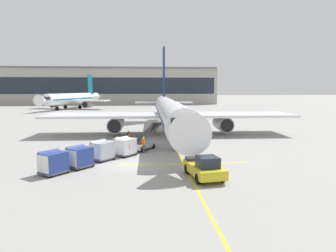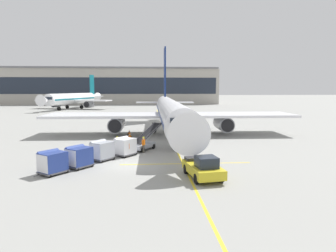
{
  "view_description": "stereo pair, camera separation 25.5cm",
  "coord_description": "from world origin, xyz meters",
  "px_view_note": "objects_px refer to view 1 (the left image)",
  "views": [
    {
      "loc": [
        1.46,
        -26.9,
        6.81
      ],
      "look_at": [
        4.05,
        6.39,
        2.71
      ],
      "focal_mm": 32.52,
      "sensor_mm": 36.0,
      "label": 1
    },
    {
      "loc": [
        1.72,
        -26.92,
        6.81
      ],
      "look_at": [
        4.05,
        6.39,
        2.71
      ],
      "focal_mm": 32.52,
      "sensor_mm": 36.0,
      "label": 2
    }
  ],
  "objects_px": {
    "pushback_tug": "(204,167)",
    "safety_cone_wingtip": "(129,135)",
    "baggage_cart_lead": "(125,146)",
    "parked_airplane": "(170,112)",
    "belt_loader": "(143,142)",
    "ground_crew_marshaller": "(127,147)",
    "ground_crew_by_loader": "(144,144)",
    "ground_crew_by_carts": "(117,143)",
    "baggage_cart_fourth": "(53,162)",
    "distant_airplane": "(71,99)",
    "baggage_cart_third": "(79,156)",
    "safety_cone_engine_keepout": "(129,132)",
    "baggage_cart_second": "(102,150)"
  },
  "relations": [
    {
      "from": "baggage_cart_fourth",
      "to": "safety_cone_wingtip",
      "type": "height_order",
      "value": "baggage_cart_fourth"
    },
    {
      "from": "baggage_cart_lead",
      "to": "pushback_tug",
      "type": "bearing_deg",
      "value": -51.74
    },
    {
      "from": "pushback_tug",
      "to": "ground_crew_by_loader",
      "type": "height_order",
      "value": "pushback_tug"
    },
    {
      "from": "pushback_tug",
      "to": "ground_crew_by_loader",
      "type": "xyz_separation_m",
      "value": [
        -4.65,
        9.58,
        0.17
      ]
    },
    {
      "from": "baggage_cart_second",
      "to": "pushback_tug",
      "type": "xyz_separation_m",
      "value": [
        8.59,
        -6.45,
        -0.17
      ]
    },
    {
      "from": "belt_loader",
      "to": "ground_crew_marshaller",
      "type": "bearing_deg",
      "value": -113.88
    },
    {
      "from": "baggage_cart_fourth",
      "to": "pushback_tug",
      "type": "distance_m",
      "value": 12.02
    },
    {
      "from": "parked_airplane",
      "to": "ground_crew_by_loader",
      "type": "xyz_separation_m",
      "value": [
        -3.91,
        -13.41,
        -2.35
      ]
    },
    {
      "from": "baggage_cart_lead",
      "to": "safety_cone_engine_keepout",
      "type": "relative_size",
      "value": 4.01
    },
    {
      "from": "pushback_tug",
      "to": "baggage_cart_third",
      "type": "bearing_deg",
      "value": 159.44
    },
    {
      "from": "baggage_cart_fourth",
      "to": "baggage_cart_lead",
      "type": "bearing_deg",
      "value": 50.01
    },
    {
      "from": "ground_crew_by_loader",
      "to": "ground_crew_by_carts",
      "type": "bearing_deg",
      "value": 172.11
    },
    {
      "from": "safety_cone_engine_keepout",
      "to": "distant_airplane",
      "type": "xyz_separation_m",
      "value": [
        -22.21,
        59.58,
        3.06
      ]
    },
    {
      "from": "belt_loader",
      "to": "ground_crew_by_loader",
      "type": "xyz_separation_m",
      "value": [
        0.04,
        -1.78,
        0.16
      ]
    },
    {
      "from": "ground_crew_by_loader",
      "to": "parked_airplane",
      "type": "bearing_deg",
      "value": 73.73
    },
    {
      "from": "baggage_cart_lead",
      "to": "baggage_cart_fourth",
      "type": "relative_size",
      "value": 1.0
    },
    {
      "from": "belt_loader",
      "to": "baggage_cart_fourth",
      "type": "xyz_separation_m",
      "value": [
        -7.17,
        -9.41,
        0.16
      ]
    },
    {
      "from": "parked_airplane",
      "to": "baggage_cart_second",
      "type": "distance_m",
      "value": 18.46
    },
    {
      "from": "baggage_cart_third",
      "to": "baggage_cart_fourth",
      "type": "bearing_deg",
      "value": -132.31
    },
    {
      "from": "parked_airplane",
      "to": "ground_crew_by_carts",
      "type": "relative_size",
      "value": 26.58
    },
    {
      "from": "baggage_cart_third",
      "to": "baggage_cart_fourth",
      "type": "relative_size",
      "value": 1.0
    },
    {
      "from": "belt_loader",
      "to": "ground_crew_by_carts",
      "type": "bearing_deg",
      "value": -153.45
    },
    {
      "from": "safety_cone_engine_keepout",
      "to": "distant_airplane",
      "type": "bearing_deg",
      "value": 110.44
    },
    {
      "from": "baggage_cart_lead",
      "to": "ground_crew_marshaller",
      "type": "bearing_deg",
      "value": -69.63
    },
    {
      "from": "baggage_cart_lead",
      "to": "safety_cone_wingtip",
      "type": "bearing_deg",
      "value": 90.73
    },
    {
      "from": "baggage_cart_third",
      "to": "pushback_tug",
      "type": "distance_m",
      "value": 10.86
    },
    {
      "from": "ground_crew_by_carts",
      "to": "distant_airplane",
      "type": "relative_size",
      "value": 0.05
    },
    {
      "from": "baggage_cart_lead",
      "to": "safety_cone_wingtip",
      "type": "relative_size",
      "value": 3.7
    },
    {
      "from": "baggage_cart_lead",
      "to": "ground_crew_marshaller",
      "type": "relative_size",
      "value": 1.52
    },
    {
      "from": "pushback_tug",
      "to": "distant_airplane",
      "type": "bearing_deg",
      "value": 109.42
    },
    {
      "from": "ground_crew_marshaller",
      "to": "safety_cone_engine_keepout",
      "type": "height_order",
      "value": "ground_crew_marshaller"
    },
    {
      "from": "baggage_cart_fourth",
      "to": "ground_crew_marshaller",
      "type": "relative_size",
      "value": 1.52
    },
    {
      "from": "baggage_cart_third",
      "to": "baggage_cart_fourth",
      "type": "height_order",
      "value": "same"
    },
    {
      "from": "baggage_cart_lead",
      "to": "ground_crew_by_loader",
      "type": "relative_size",
      "value": 1.52
    },
    {
      "from": "distant_airplane",
      "to": "parked_airplane",
      "type": "bearing_deg",
      "value": -64.54
    },
    {
      "from": "belt_loader",
      "to": "safety_cone_wingtip",
      "type": "bearing_deg",
      "value": 102.91
    },
    {
      "from": "pushback_tug",
      "to": "safety_cone_engine_keepout",
      "type": "bearing_deg",
      "value": 106.73
    },
    {
      "from": "parked_airplane",
      "to": "belt_loader",
      "type": "xyz_separation_m",
      "value": [
        -3.95,
        -11.63,
        -2.52
      ]
    },
    {
      "from": "parked_airplane",
      "to": "baggage_cart_third",
      "type": "height_order",
      "value": "parked_airplane"
    },
    {
      "from": "baggage_cart_fourth",
      "to": "ground_crew_by_carts",
      "type": "bearing_deg",
      "value": 61.32
    },
    {
      "from": "parked_airplane",
      "to": "baggage_cart_third",
      "type": "bearing_deg",
      "value": -116.19
    },
    {
      "from": "parked_airplane",
      "to": "belt_loader",
      "type": "relative_size",
      "value": 8.86
    },
    {
      "from": "pushback_tug",
      "to": "safety_cone_wingtip",
      "type": "relative_size",
      "value": 6.53
    },
    {
      "from": "safety_cone_engine_keepout",
      "to": "safety_cone_wingtip",
      "type": "xyz_separation_m",
      "value": [
        0.24,
        -2.95,
        0.03
      ]
    },
    {
      "from": "ground_crew_by_loader",
      "to": "safety_cone_wingtip",
      "type": "relative_size",
      "value": 2.44
    },
    {
      "from": "belt_loader",
      "to": "baggage_cart_fourth",
      "type": "relative_size",
      "value": 1.98
    },
    {
      "from": "baggage_cart_second",
      "to": "baggage_cart_fourth",
      "type": "bearing_deg",
      "value": -125.99
    },
    {
      "from": "belt_loader",
      "to": "baggage_cart_lead",
      "type": "height_order",
      "value": "belt_loader"
    },
    {
      "from": "parked_airplane",
      "to": "ground_crew_by_loader",
      "type": "height_order",
      "value": "parked_airplane"
    },
    {
      "from": "baggage_cart_third",
      "to": "belt_loader",
      "type": "bearing_deg",
      "value": 54.04
    }
  ]
}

